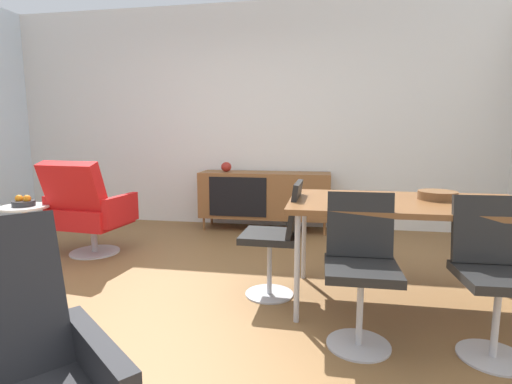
# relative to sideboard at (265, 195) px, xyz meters

# --- Properties ---
(ground_plane) EXTENTS (8.32, 8.32, 0.00)m
(ground_plane) POSITION_rel_sideboard_xyz_m (-0.29, -2.30, -0.44)
(ground_plane) COLOR brown
(wall_back) EXTENTS (6.80, 0.12, 2.80)m
(wall_back) POSITION_rel_sideboard_xyz_m (-0.29, 0.30, 0.96)
(wall_back) COLOR silver
(wall_back) RESTS_ON ground_plane
(sideboard) EXTENTS (1.60, 0.45, 0.72)m
(sideboard) POSITION_rel_sideboard_xyz_m (0.00, 0.00, 0.00)
(sideboard) COLOR brown
(sideboard) RESTS_ON ground_plane
(vase_cobalt) EXTENTS (0.13, 0.13, 0.12)m
(vase_cobalt) POSITION_rel_sideboard_xyz_m (-0.49, 0.00, 0.34)
(vase_cobalt) COLOR maroon
(vase_cobalt) RESTS_ON sideboard
(dining_table) EXTENTS (1.60, 0.90, 0.74)m
(dining_table) POSITION_rel_sideboard_xyz_m (1.30, -1.99, 0.26)
(dining_table) COLOR brown
(dining_table) RESTS_ON ground_plane
(wooden_bowl_on_table) EXTENTS (0.26, 0.26, 0.06)m
(wooden_bowl_on_table) POSITION_rel_sideboard_xyz_m (1.51, -1.89, 0.33)
(wooden_bowl_on_table) COLOR brown
(wooden_bowl_on_table) RESTS_ON dining_table
(dining_chair_near_window) EXTENTS (0.43, 0.41, 0.86)m
(dining_chair_near_window) POSITION_rel_sideboard_xyz_m (0.41, -1.99, 0.03)
(dining_chair_near_window) COLOR black
(dining_chair_near_window) RESTS_ON ground_plane
(dining_chair_front_left) EXTENTS (0.40, 0.43, 0.86)m
(dining_chair_front_left) POSITION_rel_sideboard_xyz_m (0.95, -2.55, 0.03)
(dining_chair_front_left) COLOR black
(dining_chair_front_left) RESTS_ON ground_plane
(dining_chair_front_right) EXTENTS (0.42, 0.44, 0.86)m
(dining_chair_front_right) POSITION_rel_sideboard_xyz_m (1.64, -2.55, 0.03)
(dining_chair_front_right) COLOR black
(dining_chair_front_right) RESTS_ON ground_plane
(lounge_chair_red) EXTENTS (0.77, 0.71, 0.95)m
(lounge_chair_red) POSITION_rel_sideboard_xyz_m (-1.54, -1.33, 0.03)
(lounge_chair_red) COLOR red
(lounge_chair_red) RESTS_ON ground_plane
(side_table_round) EXTENTS (0.44, 0.44, 0.52)m
(side_table_round) POSITION_rel_sideboard_xyz_m (-2.04, -1.57, -0.12)
(side_table_round) COLOR white
(side_table_round) RESTS_ON ground_plane
(fruit_bowl) EXTENTS (0.20, 0.20, 0.11)m
(fruit_bowl) POSITION_rel_sideboard_xyz_m (-2.04, -1.57, 0.12)
(fruit_bowl) COLOR #262628
(fruit_bowl) RESTS_ON side_table_round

